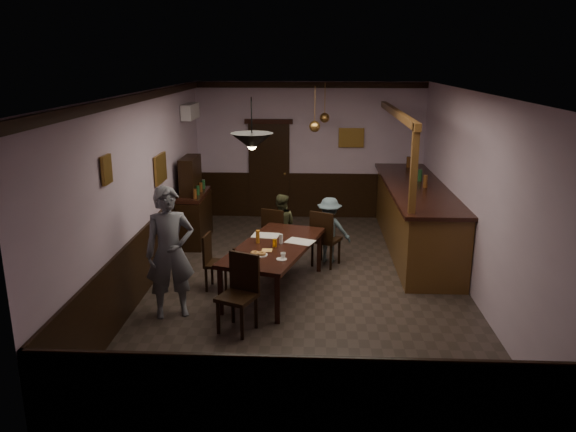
# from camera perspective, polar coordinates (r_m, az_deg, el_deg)

# --- Properties ---
(room) EXTENTS (5.01, 8.01, 3.01)m
(room) POSITION_cam_1_polar(r_m,az_deg,el_deg) (8.53, 1.96, 2.34)
(room) COLOR #2D2621
(room) RESTS_ON ground
(dining_table) EXTENTS (1.58, 2.39, 0.75)m
(dining_table) POSITION_cam_1_polar(r_m,az_deg,el_deg) (8.53, -1.41, -3.35)
(dining_table) COLOR black
(dining_table) RESTS_ON ground
(chair_far_left) EXTENTS (0.54, 0.54, 0.96)m
(chair_far_left) POSITION_cam_1_polar(r_m,az_deg,el_deg) (9.86, -1.31, -1.65)
(chair_far_left) COLOR black
(chair_far_left) RESTS_ON ground
(chair_far_right) EXTENTS (0.58, 0.58, 0.99)m
(chair_far_right) POSITION_cam_1_polar(r_m,az_deg,el_deg) (9.59, 3.69, -2.07)
(chair_far_right) COLOR black
(chair_far_right) RESTS_ON ground
(chair_near) EXTENTS (0.59, 0.59, 1.03)m
(chair_near) POSITION_cam_1_polar(r_m,az_deg,el_deg) (7.43, -4.89, -7.40)
(chair_near) COLOR black
(chair_near) RESTS_ON ground
(chair_side) EXTENTS (0.42, 0.42, 0.88)m
(chair_side) POSITION_cam_1_polar(r_m,az_deg,el_deg) (8.77, -7.56, -4.37)
(chair_side) COLOR black
(chair_side) RESTS_ON ground
(person_standing) EXTENTS (0.78, 0.64, 1.84)m
(person_standing) POSITION_cam_1_polar(r_m,az_deg,el_deg) (7.82, -11.90, -3.67)
(person_standing) COLOR slate
(person_standing) RESTS_ON ground
(person_seated_left) EXTENTS (0.63, 0.52, 1.15)m
(person_seated_left) POSITION_cam_1_polar(r_m,az_deg,el_deg) (10.10, -0.73, -0.95)
(person_seated_left) COLOR #43462A
(person_seated_left) RESTS_ON ground
(person_seated_right) EXTENTS (0.80, 0.54, 1.16)m
(person_seated_right) POSITION_cam_1_polar(r_m,az_deg,el_deg) (9.84, 4.21, -1.41)
(person_seated_right) COLOR #4C626D
(person_seated_right) RESTS_ON ground
(newspaper_left) EXTENTS (0.46, 0.36, 0.01)m
(newspaper_left) POSITION_cam_1_polar(r_m,az_deg,el_deg) (8.94, -2.29, -1.98)
(newspaper_left) COLOR silver
(newspaper_left) RESTS_ON dining_table
(newspaper_right) EXTENTS (0.50, 0.44, 0.01)m
(newspaper_right) POSITION_cam_1_polar(r_m,az_deg,el_deg) (8.65, 1.25, -2.60)
(newspaper_right) COLOR silver
(newspaper_right) RESTS_ON dining_table
(napkin) EXTENTS (0.19, 0.19, 0.00)m
(napkin) POSITION_cam_1_polar(r_m,az_deg,el_deg) (8.27, -2.15, -3.49)
(napkin) COLOR #DCA651
(napkin) RESTS_ON dining_table
(saucer) EXTENTS (0.15, 0.15, 0.01)m
(saucer) POSITION_cam_1_polar(r_m,az_deg,el_deg) (7.90, -0.65, -4.41)
(saucer) COLOR white
(saucer) RESTS_ON dining_table
(coffee_cup) EXTENTS (0.10, 0.10, 0.07)m
(coffee_cup) POSITION_cam_1_polar(r_m,az_deg,el_deg) (7.92, -0.49, -4.01)
(coffee_cup) COLOR white
(coffee_cup) RESTS_ON saucer
(pastry_plate) EXTENTS (0.22, 0.22, 0.01)m
(pastry_plate) POSITION_cam_1_polar(r_m,az_deg,el_deg) (8.07, -2.86, -3.96)
(pastry_plate) COLOR white
(pastry_plate) RESTS_ON dining_table
(pastry_ring_a) EXTENTS (0.13, 0.13, 0.04)m
(pastry_ring_a) POSITION_cam_1_polar(r_m,az_deg,el_deg) (8.07, -3.39, -3.77)
(pastry_ring_a) COLOR #C68C47
(pastry_ring_a) RESTS_ON pastry_plate
(pastry_ring_b) EXTENTS (0.13, 0.13, 0.04)m
(pastry_ring_b) POSITION_cam_1_polar(r_m,az_deg,el_deg) (8.04, -2.70, -3.82)
(pastry_ring_b) COLOR #C68C47
(pastry_ring_b) RESTS_ON pastry_plate
(soda_can) EXTENTS (0.07, 0.07, 0.12)m
(soda_can) POSITION_cam_1_polar(r_m,az_deg,el_deg) (8.40, -1.36, -2.75)
(soda_can) COLOR #FAA115
(soda_can) RESTS_ON dining_table
(beer_glass) EXTENTS (0.06, 0.06, 0.20)m
(beer_glass) POSITION_cam_1_polar(r_m,az_deg,el_deg) (8.58, -3.09, -2.10)
(beer_glass) COLOR #BF721E
(beer_glass) RESTS_ON dining_table
(water_glass) EXTENTS (0.06, 0.06, 0.15)m
(water_glass) POSITION_cam_1_polar(r_m,az_deg,el_deg) (8.54, -0.72, -2.34)
(water_glass) COLOR silver
(water_glass) RESTS_ON dining_table
(pepper_mill) EXTENTS (0.04, 0.04, 0.14)m
(pepper_mill) POSITION_cam_1_polar(r_m,az_deg,el_deg) (7.99, -5.51, -3.75)
(pepper_mill) COLOR black
(pepper_mill) RESTS_ON dining_table
(sideboard) EXTENTS (0.45, 1.27, 1.68)m
(sideboard) POSITION_cam_1_polar(r_m,az_deg,el_deg) (10.98, -9.54, 0.74)
(sideboard) COLOR black
(sideboard) RESTS_ON ground
(bar_counter) EXTENTS (1.07, 4.61, 2.58)m
(bar_counter) POSITION_cam_1_polar(r_m,az_deg,el_deg) (10.82, 12.68, 0.22)
(bar_counter) COLOR #503115
(bar_counter) RESTS_ON ground
(door_back) EXTENTS (0.90, 0.06, 2.10)m
(door_back) POSITION_cam_1_polar(r_m,az_deg,el_deg) (12.53, -1.93, 4.59)
(door_back) COLOR black
(door_back) RESTS_ON ground
(ac_unit) EXTENTS (0.20, 0.85, 0.30)m
(ac_unit) POSITION_cam_1_polar(r_m,az_deg,el_deg) (11.52, -9.90, 10.42)
(ac_unit) COLOR white
(ac_unit) RESTS_ON ground
(picture_left_small) EXTENTS (0.04, 0.28, 0.36)m
(picture_left_small) POSITION_cam_1_polar(r_m,az_deg,el_deg) (7.29, -17.95, 4.50)
(picture_left_small) COLOR olive
(picture_left_small) RESTS_ON ground
(picture_left_large) EXTENTS (0.04, 0.62, 0.48)m
(picture_left_large) POSITION_cam_1_polar(r_m,az_deg,el_deg) (9.62, -12.82, 4.72)
(picture_left_large) COLOR olive
(picture_left_large) RESTS_ON ground
(picture_back) EXTENTS (0.55, 0.04, 0.42)m
(picture_back) POSITION_cam_1_polar(r_m,az_deg,el_deg) (12.40, 6.44, 7.90)
(picture_back) COLOR olive
(picture_back) RESTS_ON ground
(pendant_iron) EXTENTS (0.56, 0.56, 0.68)m
(pendant_iron) POSITION_cam_1_polar(r_m,az_deg,el_deg) (7.39, -3.68, 7.56)
(pendant_iron) COLOR black
(pendant_iron) RESTS_ON ground
(pendant_brass_mid) EXTENTS (0.20, 0.20, 0.81)m
(pendant_brass_mid) POSITION_cam_1_polar(r_m,az_deg,el_deg) (10.14, 2.72, 9.07)
(pendant_brass_mid) COLOR #BF8C3F
(pendant_brass_mid) RESTS_ON ground
(pendant_brass_far) EXTENTS (0.20, 0.20, 0.81)m
(pendant_brass_far) POSITION_cam_1_polar(r_m,az_deg,el_deg) (11.63, 3.73, 9.92)
(pendant_brass_far) COLOR #BF8C3F
(pendant_brass_far) RESTS_ON ground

